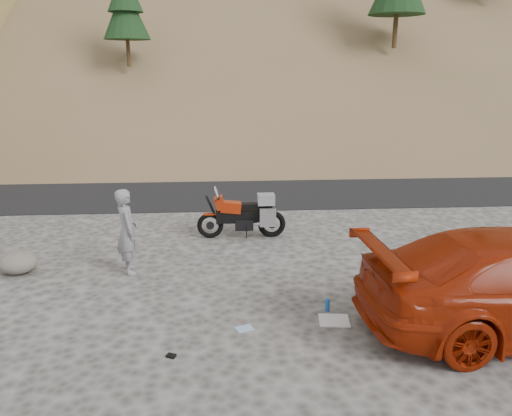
{
  "coord_description": "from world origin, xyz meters",
  "views": [
    {
      "loc": [
        -0.04,
        -8.78,
        4.08
      ],
      "look_at": [
        0.71,
        2.27,
        1.0
      ],
      "focal_mm": 35.0,
      "sensor_mm": 36.0,
      "label": 1
    }
  ],
  "objects": [
    {
      "name": "gear_glove_a",
      "position": [
        -0.85,
        -2.23,
        0.02
      ],
      "size": [
        0.16,
        0.14,
        0.04
      ],
      "primitive_type": "cube",
      "rotation": [
        0.0,
        0.0,
        -0.43
      ],
      "color": "black",
      "rests_on": "ground"
    },
    {
      "name": "small_rock",
      "position": [
        -4.3,
        1.16,
        0.23
      ],
      "size": [
        0.82,
        0.75,
        0.47
      ],
      "rotation": [
        0.0,
        0.0,
        0.06
      ],
      "color": "#605952",
      "rests_on": "ground"
    },
    {
      "name": "motorcycle",
      "position": [
        0.51,
        3.14,
        0.57
      ],
      "size": [
        2.22,
        0.64,
        1.32
      ],
      "rotation": [
        0.0,
        0.0,
        0.01
      ],
      "color": "black",
      "rests_on": "ground"
    },
    {
      "name": "gear_blue_cloth",
      "position": [
        0.27,
        -1.48,
        0.01
      ],
      "size": [
        0.33,
        0.29,
        0.01
      ],
      "primitive_type": "cube",
      "rotation": [
        0.0,
        0.0,
        0.36
      ],
      "color": "#91B5E1",
      "rests_on": "ground"
    },
    {
      "name": "gear_funnel",
      "position": [
        3.9,
        -1.47,
        0.08
      ],
      "size": [
        0.16,
        0.16,
        0.17
      ],
      "primitive_type": "cone",
      "rotation": [
        0.0,
        0.0,
        -0.25
      ],
      "color": "red",
      "rests_on": "ground"
    },
    {
      "name": "gear_bottle",
      "position": [
        1.74,
        -0.94,
        0.11
      ],
      "size": [
        0.09,
        0.09,
        0.22
      ],
      "primitive_type": "cylinder",
      "rotation": [
        0.0,
        0.0,
        -0.09
      ],
      "color": "#1C55A8",
      "rests_on": "ground"
    },
    {
      "name": "ground",
      "position": [
        0.0,
        0.0,
        0.0
      ],
      "size": [
        140.0,
        140.0,
        0.0
      ],
      "primitive_type": "plane",
      "color": "#44413F",
      "rests_on": "ground"
    },
    {
      "name": "man",
      "position": [
        -2.02,
        1.08,
        0.0
      ],
      "size": [
        0.62,
        0.75,
        1.78
      ],
      "primitive_type": "imported",
      "rotation": [
        0.0,
        0.0,
        1.91
      ],
      "color": "gray",
      "rests_on": "ground"
    },
    {
      "name": "gear_white_cloth",
      "position": [
        1.79,
        -1.31,
        0.01
      ],
      "size": [
        0.55,
        0.5,
        0.02
      ],
      "primitive_type": "cube",
      "rotation": [
        0.0,
        0.0,
        -0.12
      ],
      "color": "white",
      "rests_on": "ground"
    },
    {
      "name": "road",
      "position": [
        0.0,
        9.0,
        0.0
      ],
      "size": [
        120.0,
        7.0,
        0.05
      ],
      "primitive_type": "cube",
      "color": "black",
      "rests_on": "ground"
    }
  ]
}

